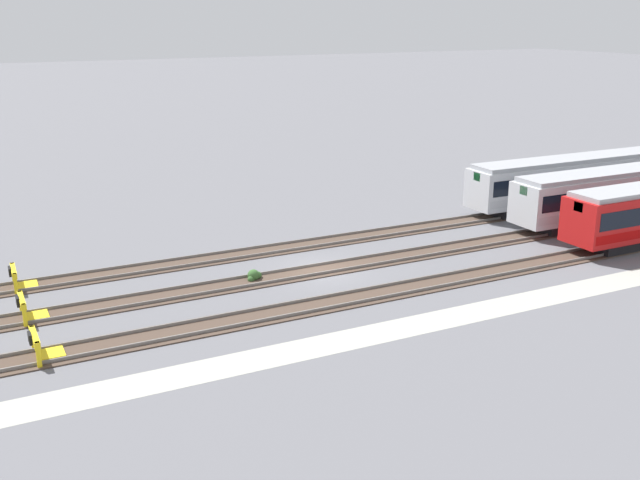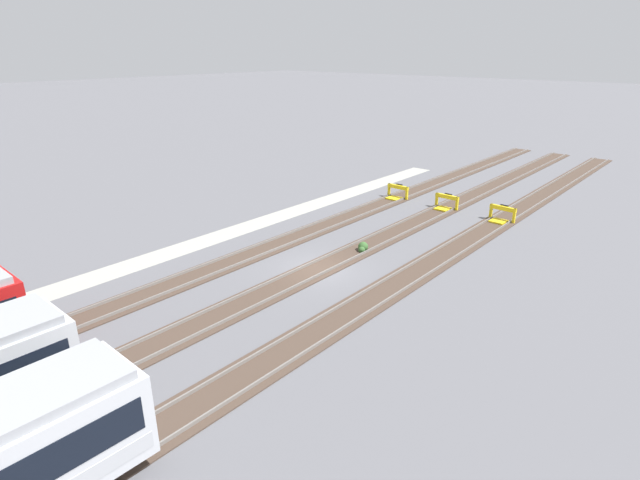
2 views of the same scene
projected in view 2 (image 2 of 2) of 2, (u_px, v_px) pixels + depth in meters
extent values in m
plane|color=#5B5B60|center=(318.00, 269.00, 29.29)|extent=(400.00, 400.00, 0.00)
cube|color=#9E9E93|center=(223.00, 235.00, 34.66)|extent=(54.00, 2.00, 0.01)
cube|color=#47382D|center=(264.00, 249.00, 32.11)|extent=(90.00, 2.23, 0.06)
cube|color=slate|center=(272.00, 251.00, 31.63)|extent=(90.00, 0.07, 0.15)
cube|color=slate|center=(257.00, 245.00, 32.51)|extent=(90.00, 0.07, 0.15)
cube|color=#47382D|center=(318.00, 269.00, 29.28)|extent=(90.00, 2.24, 0.06)
cube|color=slate|center=(328.00, 270.00, 28.80)|extent=(90.00, 0.07, 0.15)
cube|color=slate|center=(309.00, 264.00, 29.68)|extent=(90.00, 0.07, 0.15)
cube|color=#47382D|center=(384.00, 292.00, 26.45)|extent=(90.00, 2.23, 0.06)
cube|color=slate|center=(395.00, 295.00, 25.97)|extent=(90.00, 0.07, 0.15)
cube|color=slate|center=(373.00, 287.00, 26.85)|extent=(90.00, 0.07, 0.15)
cube|color=#1E843D|center=(125.00, 368.00, 15.17)|extent=(0.09, 0.70, 0.56)
cube|color=#1E843D|center=(11.00, 280.00, 20.87)|extent=(0.08, 0.70, 0.56)
cube|color=#1E843D|center=(59.00, 317.00, 18.03)|extent=(0.09, 0.70, 0.56)
cube|color=yellow|center=(407.00, 194.00, 42.42)|extent=(0.18, 0.18, 1.15)
cube|color=yellow|center=(389.00, 190.00, 43.52)|extent=(0.18, 0.18, 1.15)
cube|color=yellow|center=(398.00, 187.00, 42.82)|extent=(0.24, 2.00, 0.30)
cube|color=yellow|center=(394.00, 198.00, 42.76)|extent=(1.10, 1.08, 0.18)
cube|color=black|center=(399.00, 187.00, 42.95)|extent=(0.12, 0.60, 0.44)
cube|color=yellow|center=(457.00, 204.00, 39.60)|extent=(0.18, 0.18, 1.15)
cube|color=yellow|center=(437.00, 200.00, 40.71)|extent=(0.18, 0.18, 1.15)
cube|color=yellow|center=(447.00, 197.00, 40.00)|extent=(0.26, 2.00, 0.30)
cube|color=yellow|center=(443.00, 209.00, 39.95)|extent=(1.11, 1.09, 0.18)
cube|color=black|center=(448.00, 196.00, 40.13)|extent=(0.13, 0.60, 0.44)
cube|color=yellow|center=(514.00, 216.00, 36.70)|extent=(0.19, 0.19, 1.15)
cube|color=yellow|center=(491.00, 211.00, 37.84)|extent=(0.19, 0.19, 1.15)
cube|color=yellow|center=(503.00, 208.00, 37.12)|extent=(0.31, 2.01, 0.30)
cube|color=yellow|center=(498.00, 222.00, 37.07)|extent=(1.14, 1.12, 0.18)
cube|color=black|center=(504.00, 208.00, 37.24)|extent=(0.14, 0.60, 0.44)
sphere|color=#38602D|center=(363.00, 247.00, 31.87)|extent=(0.64, 0.64, 0.64)
sphere|color=#38602D|center=(362.00, 250.00, 31.62)|extent=(0.44, 0.44, 0.44)
sphere|color=#38602D|center=(363.00, 247.00, 32.18)|extent=(0.36, 0.36, 0.36)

